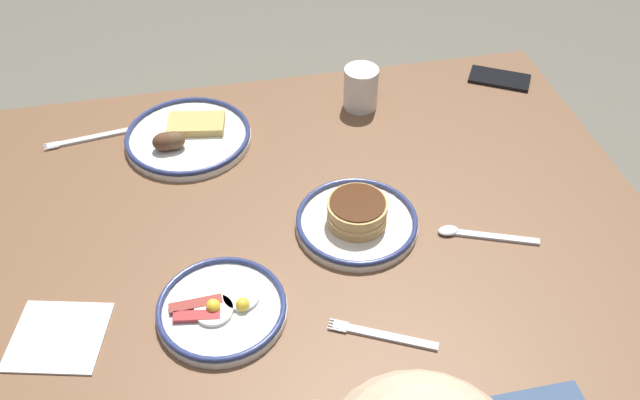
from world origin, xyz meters
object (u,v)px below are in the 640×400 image
plate_near_main (187,136)px  coffee_mug (362,87)px  plate_center_pancakes (222,308)px  paper_napkin (58,337)px  cell_phone (500,79)px  tea_spoon (473,234)px  plate_far_companion (357,219)px  fork_near (382,335)px  fork_far (89,138)px

plate_near_main → coffee_mug: (-0.40, -0.06, 0.04)m
plate_center_pancakes → paper_napkin: 0.27m
plate_center_pancakes → paper_napkin: (0.27, -0.01, -0.01)m
plate_near_main → cell_phone: plate_near_main is taller
coffee_mug → tea_spoon: (-0.11, 0.45, -0.05)m
tea_spoon → plate_center_pancakes: bearing=10.1°
plate_center_pancakes → plate_far_companion: 0.31m
plate_near_main → plate_center_pancakes: (-0.03, 0.48, -0.00)m
plate_near_main → plate_center_pancakes: 0.48m
plate_far_companion → plate_near_main: bearing=-47.4°
plate_far_companion → fork_near: bearing=85.6°
paper_napkin → plate_far_companion: bearing=-164.7°
coffee_mug → cell_phone: 0.36m
coffee_mug → fork_far: bearing=0.4°
coffee_mug → paper_napkin: bearing=39.5°
fork_near → tea_spoon: 0.29m
coffee_mug → paper_napkin: coffee_mug is taller
cell_phone → paper_napkin: size_ratio=0.96×
plate_near_main → fork_near: (-0.28, 0.58, -0.01)m
paper_napkin → fork_far: (-0.03, -0.53, 0.00)m
coffee_mug → cell_phone: (-0.36, -0.03, -0.05)m
plate_near_main → paper_napkin: bearing=63.2°
coffee_mug → fork_far: (0.61, 0.00, -0.05)m
cell_phone → plate_center_pancakes: bearing=67.8°
fork_near → fork_far: (0.49, -0.63, -0.00)m
coffee_mug → fork_near: coffee_mug is taller
plate_near_main → plate_far_companion: bearing=132.6°
fork_near → plate_near_main: bearing=-64.2°
plate_near_main → plate_center_pancakes: bearing=93.4°
fork_far → plate_near_main: bearing=166.2°
tea_spoon → paper_napkin: bearing=6.1°
plate_center_pancakes → paper_napkin: size_ratio=1.47×
plate_center_pancakes → fork_far: bearing=-65.8°
plate_far_companion → cell_phone: (-0.46, -0.42, -0.02)m
tea_spoon → fork_far: bearing=-31.7°
plate_near_main → fork_far: plate_near_main is taller
tea_spoon → fork_near: bearing=39.0°
paper_napkin → fork_near: bearing=168.5°
plate_center_pancakes → fork_near: bearing=158.3°
plate_center_pancakes → plate_far_companion: size_ratio=0.94×
cell_phone → plate_near_main: bearing=36.7°
plate_near_main → tea_spoon: 0.64m
plate_near_main → fork_far: 0.22m
plate_center_pancakes → paper_napkin: bearing=-1.1°
plate_center_pancakes → tea_spoon: (-0.48, -0.09, -0.01)m
plate_near_main → coffee_mug: bearing=-172.1°
plate_near_main → paper_napkin: size_ratio=1.82×
plate_center_pancakes → cell_phone: bearing=-142.2°
fork_near → fork_far: same height
plate_near_main → cell_phone: (-0.76, -0.09, -0.01)m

